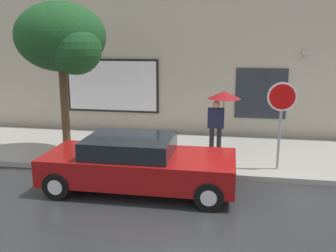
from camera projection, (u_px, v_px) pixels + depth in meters
ground_plane at (186, 193)px, 8.81m from camera, size 60.00×60.00×0.00m
sidewalk at (198, 153)px, 11.67m from camera, size 20.00×4.00×0.15m
building_facade at (205, 42)px, 13.30m from camera, size 20.00×0.67×7.00m
parked_car at (138, 163)px, 8.87m from camera, size 4.56×1.95×1.31m
fire_hydrant at (138, 145)px, 11.04m from camera, size 0.30×0.44×0.71m
pedestrian_with_umbrella at (221, 105)px, 10.91m from camera, size 0.99×0.99×1.95m
street_tree at (63, 40)px, 10.55m from camera, size 2.66×2.26×4.51m
stop_sign at (281, 109)px, 9.61m from camera, size 0.76×0.10×2.36m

